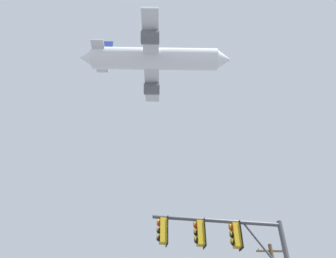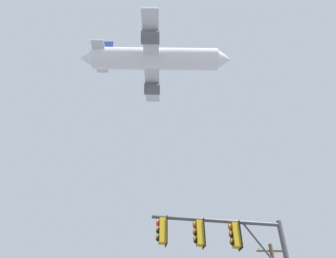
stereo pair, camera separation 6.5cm
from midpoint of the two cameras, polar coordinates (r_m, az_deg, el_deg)
airplane at (r=43.45m, az=-2.35°, el=12.19°), size 19.96×15.42×5.47m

